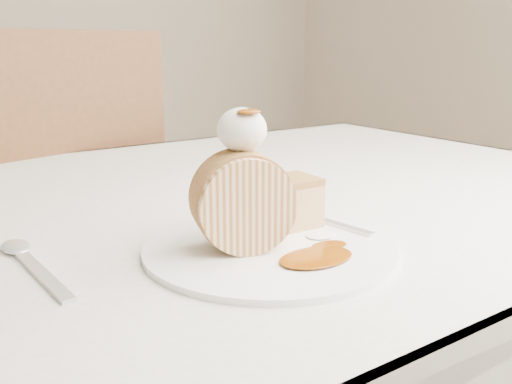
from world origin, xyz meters
TOP-DOWN VIEW (x-y plane):
  - table at (0.00, 0.20)m, footprint 1.40×0.90m
  - chair_far at (-0.07, 0.78)m, footprint 0.57×0.57m
  - plate at (-0.04, -0.02)m, footprint 0.28×0.28m
  - roulade_slice at (-0.07, -0.01)m, footprint 0.11×0.08m
  - cake_chunk at (0.02, 0.02)m, footprint 0.06×0.06m
  - whipped_cream at (-0.06, 0.00)m, footprint 0.05×0.05m
  - caramel_drizzle at (-0.06, -0.01)m, footprint 0.03×0.02m
  - caramel_pool at (-0.03, -0.08)m, footprint 0.08×0.06m
  - fork at (0.06, -0.01)m, footprint 0.04×0.16m
  - spoon at (-0.25, 0.04)m, footprint 0.03×0.17m

SIDE VIEW (x-z plane):
  - chair_far at x=-0.07m, z-range 0.07..1.05m
  - table at x=0.00m, z-range 0.29..1.04m
  - spoon at x=-0.25m, z-range 0.75..0.75m
  - plate at x=-0.04m, z-range 0.75..0.76m
  - fork at x=0.06m, z-range 0.76..0.76m
  - caramel_pool at x=-0.03m, z-range 0.76..0.76m
  - cake_chunk at x=0.02m, z-range 0.76..0.81m
  - roulade_slice at x=-0.07m, z-range 0.76..0.85m
  - whipped_cream at x=-0.06m, z-range 0.85..0.90m
  - caramel_drizzle at x=-0.06m, z-range 0.90..0.90m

